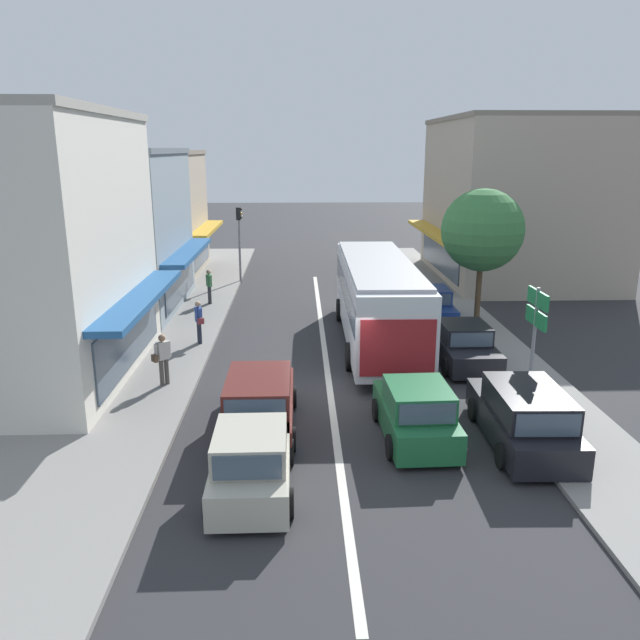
{
  "coord_description": "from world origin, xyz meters",
  "views": [
    {
      "loc": [
        -0.92,
        -17.9,
        7.28
      ],
      "look_at": [
        -0.17,
        4.13,
        1.2
      ],
      "focal_mm": 35.0,
      "sensor_mm": 36.0,
      "label": 1
    }
  ],
  "objects_px": {
    "parked_sedan_kerb_third": "(429,305)",
    "pedestrian_browsing_midblock": "(163,356)",
    "hatchback_queue_far_back": "(416,413)",
    "street_tree_right": "(483,230)",
    "hatchback_behind_bus_near": "(252,462)",
    "parked_sedan_kerb_second": "(463,345)",
    "directional_road_sign": "(536,319)",
    "city_bus": "(378,296)",
    "traffic_light_downstreet": "(239,232)",
    "pedestrian_with_handbag_near": "(199,320)",
    "pedestrian_far_walker": "(209,284)",
    "wagon_behind_bus_mid": "(259,404)",
    "parked_wagon_kerb_front": "(524,417)"
  },
  "relations": [
    {
      "from": "city_bus",
      "to": "hatchback_behind_bus_near",
      "type": "bearing_deg",
      "value": -110.73
    },
    {
      "from": "directional_road_sign",
      "to": "street_tree_right",
      "type": "bearing_deg",
      "value": 83.84
    },
    {
      "from": "directional_road_sign",
      "to": "street_tree_right",
      "type": "relative_size",
      "value": 0.63
    },
    {
      "from": "traffic_light_downstreet",
      "to": "pedestrian_browsing_midblock",
      "type": "relative_size",
      "value": 2.58
    },
    {
      "from": "hatchback_behind_bus_near",
      "to": "pedestrian_browsing_midblock",
      "type": "xyz_separation_m",
      "value": [
        -3.18,
        6.17,
        0.36
      ]
    },
    {
      "from": "hatchback_queue_far_back",
      "to": "pedestrian_with_handbag_near",
      "type": "relative_size",
      "value": 2.3
    },
    {
      "from": "pedestrian_browsing_midblock",
      "to": "pedestrian_far_walker",
      "type": "height_order",
      "value": "same"
    },
    {
      "from": "directional_road_sign",
      "to": "city_bus",
      "type": "bearing_deg",
      "value": 119.0
    },
    {
      "from": "parked_sedan_kerb_third",
      "to": "directional_road_sign",
      "type": "xyz_separation_m",
      "value": [
        0.88,
        -9.77,
        2.04
      ]
    },
    {
      "from": "parked_wagon_kerb_front",
      "to": "directional_road_sign",
      "type": "height_order",
      "value": "directional_road_sign"
    },
    {
      "from": "hatchback_queue_far_back",
      "to": "traffic_light_downstreet",
      "type": "height_order",
      "value": "traffic_light_downstreet"
    },
    {
      "from": "hatchback_queue_far_back",
      "to": "street_tree_right",
      "type": "relative_size",
      "value": 0.65
    },
    {
      "from": "parked_wagon_kerb_front",
      "to": "pedestrian_with_handbag_near",
      "type": "relative_size",
      "value": 2.79
    },
    {
      "from": "parked_sedan_kerb_second",
      "to": "street_tree_right",
      "type": "relative_size",
      "value": 0.73
    },
    {
      "from": "street_tree_right",
      "to": "pedestrian_browsing_midblock",
      "type": "bearing_deg",
      "value": -149.87
    },
    {
      "from": "wagon_behind_bus_mid",
      "to": "street_tree_right",
      "type": "height_order",
      "value": "street_tree_right"
    },
    {
      "from": "wagon_behind_bus_mid",
      "to": "directional_road_sign",
      "type": "bearing_deg",
      "value": 7.84
    },
    {
      "from": "parked_wagon_kerb_front",
      "to": "traffic_light_downstreet",
      "type": "distance_m",
      "value": 22.01
    },
    {
      "from": "hatchback_queue_far_back",
      "to": "wagon_behind_bus_mid",
      "type": "distance_m",
      "value": 4.11
    },
    {
      "from": "city_bus",
      "to": "parked_sedan_kerb_second",
      "type": "distance_m",
      "value": 3.83
    },
    {
      "from": "hatchback_queue_far_back",
      "to": "pedestrian_with_handbag_near",
      "type": "bearing_deg",
      "value": 130.06
    },
    {
      "from": "hatchback_queue_far_back",
      "to": "directional_road_sign",
      "type": "xyz_separation_m",
      "value": [
        3.59,
        1.74,
        1.99
      ]
    },
    {
      "from": "parked_wagon_kerb_front",
      "to": "parked_sedan_kerb_third",
      "type": "distance_m",
      "value": 11.89
    },
    {
      "from": "parked_sedan_kerb_third",
      "to": "hatchback_behind_bus_near",
      "type": "bearing_deg",
      "value": -115.8
    },
    {
      "from": "hatchback_queue_far_back",
      "to": "pedestrian_far_walker",
      "type": "height_order",
      "value": "pedestrian_far_walker"
    },
    {
      "from": "pedestrian_browsing_midblock",
      "to": "parked_sedan_kerb_second",
      "type": "bearing_deg",
      "value": 11.78
    },
    {
      "from": "traffic_light_downstreet",
      "to": "directional_road_sign",
      "type": "height_order",
      "value": "traffic_light_downstreet"
    },
    {
      "from": "parked_sedan_kerb_third",
      "to": "pedestrian_browsing_midblock",
      "type": "xyz_separation_m",
      "value": [
        -9.92,
        -7.77,
        0.4
      ]
    },
    {
      "from": "hatchback_behind_bus_near",
      "to": "parked_sedan_kerb_third",
      "type": "relative_size",
      "value": 0.88
    },
    {
      "from": "traffic_light_downstreet",
      "to": "parked_sedan_kerb_third",
      "type": "bearing_deg",
      "value": -42.23
    },
    {
      "from": "parked_wagon_kerb_front",
      "to": "directional_road_sign",
      "type": "bearing_deg",
      "value": 66.51
    },
    {
      "from": "parked_wagon_kerb_front",
      "to": "parked_sedan_kerb_second",
      "type": "xyz_separation_m",
      "value": [
        0.04,
        6.19,
        -0.08
      ]
    },
    {
      "from": "parked_sedan_kerb_second",
      "to": "parked_sedan_kerb_third",
      "type": "xyz_separation_m",
      "value": [
        -0.0,
        5.7,
        0.0
      ]
    },
    {
      "from": "city_bus",
      "to": "parked_sedan_kerb_second",
      "type": "relative_size",
      "value": 2.58
    },
    {
      "from": "parked_sedan_kerb_second",
      "to": "pedestrian_with_handbag_near",
      "type": "distance_m",
      "value": 9.74
    },
    {
      "from": "city_bus",
      "to": "pedestrian_browsing_midblock",
      "type": "relative_size",
      "value": 6.68
    },
    {
      "from": "wagon_behind_bus_mid",
      "to": "directional_road_sign",
      "type": "relative_size",
      "value": 1.25
    },
    {
      "from": "pedestrian_browsing_midblock",
      "to": "parked_wagon_kerb_front",
      "type": "bearing_deg",
      "value": -22.63
    },
    {
      "from": "pedestrian_with_handbag_near",
      "to": "pedestrian_browsing_midblock",
      "type": "distance_m",
      "value": 4.32
    },
    {
      "from": "wagon_behind_bus_mid",
      "to": "parked_sedan_kerb_second",
      "type": "relative_size",
      "value": 1.07
    },
    {
      "from": "wagon_behind_bus_mid",
      "to": "pedestrian_browsing_midblock",
      "type": "bearing_deg",
      "value": 136.09
    },
    {
      "from": "traffic_light_downstreet",
      "to": "pedestrian_far_walker",
      "type": "bearing_deg",
      "value": -100.71
    },
    {
      "from": "parked_sedan_kerb_second",
      "to": "parked_sedan_kerb_third",
      "type": "relative_size",
      "value": 1.0
    },
    {
      "from": "hatchback_behind_bus_near",
      "to": "pedestrian_browsing_midblock",
      "type": "distance_m",
      "value": 6.95
    },
    {
      "from": "hatchback_behind_bus_near",
      "to": "pedestrian_far_walker",
      "type": "bearing_deg",
      "value": 100.81
    },
    {
      "from": "hatchback_behind_bus_near",
      "to": "street_tree_right",
      "type": "height_order",
      "value": "street_tree_right"
    },
    {
      "from": "pedestrian_with_handbag_near",
      "to": "pedestrian_far_walker",
      "type": "height_order",
      "value": "same"
    },
    {
      "from": "street_tree_right",
      "to": "traffic_light_downstreet",
      "type": "bearing_deg",
      "value": 139.92
    },
    {
      "from": "pedestrian_with_handbag_near",
      "to": "city_bus",
      "type": "bearing_deg",
      "value": 1.57
    },
    {
      "from": "hatchback_behind_bus_near",
      "to": "directional_road_sign",
      "type": "height_order",
      "value": "directional_road_sign"
    }
  ]
}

